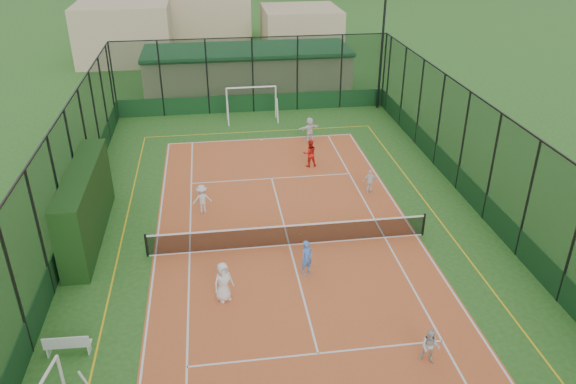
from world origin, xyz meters
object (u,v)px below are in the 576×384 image
(child_far_right, at_px, (370,181))
(coach, at_px, (310,153))
(child_near_mid, at_px, (307,258))
(floodlight_ne, at_px, (382,48))
(child_near_left, at_px, (223,282))
(child_far_back, at_px, (310,129))
(futsal_goal_far, at_px, (252,103))
(white_bench, at_px, (68,344))
(child_far_left, at_px, (202,199))
(clubhouse, at_px, (247,69))
(child_near_right, at_px, (430,347))

(child_far_right, relative_size, coach, 0.80)
(child_far_right, bearing_deg, child_near_mid, 64.13)
(floodlight_ne, height_order, child_far_right, floodlight_ne)
(child_near_left, bearing_deg, child_far_back, 40.47)
(child_near_left, height_order, child_far_back, child_near_left)
(futsal_goal_far, bearing_deg, white_bench, -110.50)
(floodlight_ne, xyz_separation_m, child_far_left, (-12.14, -13.27, -3.43))
(clubhouse, relative_size, child_near_mid, 10.63)
(clubhouse, relative_size, coach, 10.07)
(white_bench, height_order, child_near_right, child_near_right)
(child_near_mid, bearing_deg, child_near_left, 168.06)
(clubhouse, xyz_separation_m, child_near_right, (3.32, -29.21, -0.96))
(child_near_mid, bearing_deg, white_bench, 169.38)
(child_near_right, bearing_deg, white_bench, -158.76)
(futsal_goal_far, relative_size, child_near_left, 2.14)
(clubhouse, bearing_deg, white_bench, -105.96)
(clubhouse, distance_m, child_far_left, 19.02)
(child_far_left, height_order, coach, coach)
(clubhouse, distance_m, child_far_back, 11.13)
(child_far_left, distance_m, child_far_back, 10.20)
(futsal_goal_far, height_order, child_near_mid, futsal_goal_far)
(child_near_right, bearing_deg, child_near_left, 178.29)
(floodlight_ne, bearing_deg, coach, -125.48)
(child_far_left, height_order, child_far_right, child_far_left)
(floodlight_ne, distance_m, child_near_mid, 20.68)
(clubhouse, bearing_deg, futsal_goal_far, -92.16)
(futsal_goal_far, distance_m, child_far_left, 12.70)
(futsal_goal_far, height_order, coach, futsal_goal_far)
(futsal_goal_far, xyz_separation_m, child_far_left, (-3.30, -12.26, -0.37))
(floodlight_ne, relative_size, futsal_goal_far, 2.51)
(floodlight_ne, distance_m, coach, 11.51)
(child_near_left, height_order, child_far_right, child_near_left)
(child_far_right, bearing_deg, child_far_left, 14.10)
(child_near_mid, relative_size, child_far_back, 0.99)
(clubhouse, distance_m, white_bench, 28.38)
(child_near_right, distance_m, child_far_back, 18.49)
(white_bench, xyz_separation_m, futsal_goal_far, (7.56, 20.86, 0.66))
(child_far_back, xyz_separation_m, coach, (-0.64, -3.64, 0.04))
(white_bench, bearing_deg, child_near_left, 24.47)
(clubhouse, xyz_separation_m, child_near_mid, (0.38, -24.06, -0.85))
(white_bench, xyz_separation_m, coach, (10.01, 12.90, 0.36))
(floodlight_ne, distance_m, child_far_right, 13.51)
(white_bench, relative_size, coach, 0.95)
(futsal_goal_far, bearing_deg, child_near_left, -98.42)
(white_bench, bearing_deg, coach, 54.44)
(child_far_right, xyz_separation_m, child_far_back, (-1.73, 7.09, 0.12))
(white_bench, xyz_separation_m, child_far_left, (4.26, 8.60, 0.30))
(child_far_right, distance_m, coach, 4.19)
(clubhouse, xyz_separation_m, coach, (2.21, -14.36, -0.81))
(child_near_mid, bearing_deg, coach, 47.29)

